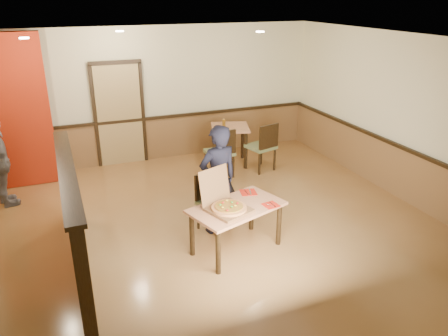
# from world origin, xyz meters

# --- Properties ---
(floor) EXTENTS (7.00, 7.00, 0.00)m
(floor) POSITION_xyz_m (0.00, 0.00, 0.00)
(floor) COLOR #A67540
(floor) RESTS_ON ground
(ceiling) EXTENTS (7.00, 7.00, 0.00)m
(ceiling) POSITION_xyz_m (0.00, 0.00, 2.80)
(ceiling) COLOR black
(ceiling) RESTS_ON wall_back
(wall_back) EXTENTS (7.00, 0.00, 7.00)m
(wall_back) POSITION_xyz_m (0.00, 3.50, 1.40)
(wall_back) COLOR beige
(wall_back) RESTS_ON floor
(wall_right) EXTENTS (0.00, 7.00, 7.00)m
(wall_right) POSITION_xyz_m (3.50, 0.00, 1.40)
(wall_right) COLOR beige
(wall_right) RESTS_ON floor
(wainscot_back) EXTENTS (7.00, 0.04, 0.90)m
(wainscot_back) POSITION_xyz_m (0.00, 3.47, 0.45)
(wainscot_back) COLOR brown
(wainscot_back) RESTS_ON floor
(chair_rail_back) EXTENTS (7.00, 0.06, 0.06)m
(chair_rail_back) POSITION_xyz_m (0.00, 3.45, 0.92)
(chair_rail_back) COLOR black
(chair_rail_back) RESTS_ON wall_back
(wainscot_right) EXTENTS (0.04, 7.00, 0.90)m
(wainscot_right) POSITION_xyz_m (3.47, 0.00, 0.45)
(wainscot_right) COLOR brown
(wainscot_right) RESTS_ON floor
(chair_rail_right) EXTENTS (0.06, 7.00, 0.06)m
(chair_rail_right) POSITION_xyz_m (3.45, 0.00, 0.92)
(chair_rail_right) COLOR black
(chair_rail_right) RESTS_ON wall_right
(back_door) EXTENTS (0.90, 0.06, 2.10)m
(back_door) POSITION_xyz_m (-0.80, 3.46, 1.05)
(back_door) COLOR tan
(back_door) RESTS_ON wall_back
(booth_partition) EXTENTS (0.20, 3.10, 1.44)m
(booth_partition) POSITION_xyz_m (-2.00, -0.20, 0.74)
(booth_partition) COLOR black
(booth_partition) RESTS_ON floor
(red_accent_panel) EXTENTS (1.60, 0.20, 2.78)m
(red_accent_panel) POSITION_xyz_m (-2.90, 3.00, 1.40)
(red_accent_panel) COLOR #9E210B
(red_accent_panel) RESTS_ON floor
(spot_a) EXTENTS (0.14, 0.14, 0.02)m
(spot_a) POSITION_xyz_m (-2.30, 1.80, 2.78)
(spot_a) COLOR #FFD6B2
(spot_a) RESTS_ON ceiling
(spot_b) EXTENTS (0.14, 0.14, 0.02)m
(spot_b) POSITION_xyz_m (-0.80, 2.50, 2.78)
(spot_b) COLOR #FFD6B2
(spot_b) RESTS_ON ceiling
(spot_c) EXTENTS (0.14, 0.14, 0.02)m
(spot_c) POSITION_xyz_m (1.40, 1.50, 2.78)
(spot_c) COLOR #FFD6B2
(spot_c) RESTS_ON ceiling
(main_table) EXTENTS (1.44, 1.09, 0.68)m
(main_table) POSITION_xyz_m (0.10, -0.56, 0.58)
(main_table) COLOR tan
(main_table) RESTS_ON floor
(diner_chair) EXTENTS (0.60, 0.60, 0.89)m
(diner_chair) POSITION_xyz_m (0.01, 0.18, 0.49)
(diner_chair) COLOR olive
(diner_chair) RESTS_ON floor
(side_chair_left) EXTENTS (0.52, 0.52, 1.00)m
(side_chair_left) POSITION_xyz_m (0.86, 1.96, 0.54)
(side_chair_left) COLOR olive
(side_chair_left) RESTS_ON floor
(side_chair_right) EXTENTS (0.61, 0.61, 1.00)m
(side_chair_right) POSITION_xyz_m (1.77, 1.96, 0.55)
(side_chair_right) COLOR olive
(side_chair_right) RESTS_ON floor
(side_table) EXTENTS (0.96, 0.96, 0.82)m
(side_table) POSITION_xyz_m (1.30, 2.59, 0.63)
(side_table) COLOR tan
(side_table) RESTS_ON floor
(diner) EXTENTS (0.67, 0.50, 1.68)m
(diner) POSITION_xyz_m (0.06, 0.05, 0.84)
(diner) COLOR black
(diner) RESTS_ON floor
(passerby) EXTENTS (0.66, 1.00, 1.57)m
(passerby) POSITION_xyz_m (-3.00, 2.19, 0.79)
(passerby) COLOR gray
(passerby) RESTS_ON floor
(pizza_box) EXTENTS (0.67, 0.73, 0.53)m
(pizza_box) POSITION_xyz_m (-0.07, -0.61, 0.75)
(pizza_box) COLOR brown
(pizza_box) RESTS_ON main_table
(pizza) EXTENTS (0.51, 0.51, 0.03)m
(pizza) POSITION_xyz_m (-0.05, -0.66, 0.74)
(pizza) COLOR #C98749
(pizza) RESTS_ON pizza_box
(napkin_near) EXTENTS (0.23, 0.23, 0.01)m
(napkin_near) POSITION_xyz_m (0.55, -0.71, 0.69)
(napkin_near) COLOR red
(napkin_near) RESTS_ON main_table
(napkin_far) EXTENTS (0.27, 0.27, 0.01)m
(napkin_far) POSITION_xyz_m (0.43, -0.22, 0.69)
(napkin_far) COLOR red
(napkin_far) RESTS_ON main_table
(condiment) EXTENTS (0.07, 0.07, 0.17)m
(condiment) POSITION_xyz_m (1.18, 2.60, 0.90)
(condiment) COLOR brown
(condiment) RESTS_ON side_table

